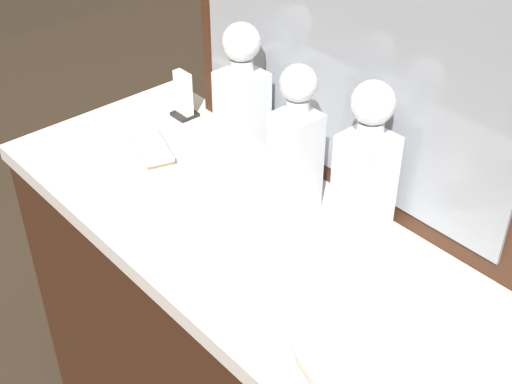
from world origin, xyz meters
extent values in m
cube|color=#381E11|center=(0.00, 0.00, 0.40)|extent=(1.13, 0.45, 0.80)
cube|color=silver|center=(0.00, 0.00, 0.82)|extent=(1.16, 0.46, 0.03)
cube|color=white|center=(-0.19, 0.13, 0.94)|extent=(0.08, 0.08, 0.20)
cube|color=#8C4C14|center=(-0.19, 0.13, 0.90)|extent=(0.07, 0.07, 0.13)
cylinder|color=white|center=(-0.19, 0.13, 1.05)|extent=(0.05, 0.05, 0.03)
sphere|color=white|center=(-0.19, 0.13, 1.10)|extent=(0.08, 0.08, 0.08)
cube|color=white|center=(0.13, 0.13, 0.94)|extent=(0.08, 0.08, 0.20)
cube|color=#8C4C14|center=(0.13, 0.13, 0.91)|extent=(0.07, 0.07, 0.15)
cylinder|color=white|center=(0.13, 0.13, 1.05)|extent=(0.05, 0.05, 0.03)
sphere|color=white|center=(0.13, 0.13, 1.10)|extent=(0.07, 0.07, 0.07)
cube|color=white|center=(0.00, 0.10, 0.94)|extent=(0.07, 0.07, 0.20)
cube|color=#8C4C14|center=(0.00, 0.10, 0.91)|extent=(0.06, 0.06, 0.15)
cylinder|color=white|center=(0.00, 0.10, 1.05)|extent=(0.04, 0.04, 0.03)
sphere|color=white|center=(0.00, 0.10, 1.10)|extent=(0.07, 0.07, 0.07)
cylinder|color=white|center=(0.22, -0.01, 0.89)|extent=(0.09, 0.09, 0.11)
cylinder|color=silver|center=(0.22, -0.01, 0.84)|extent=(0.09, 0.09, 0.01)
cube|color=#B7A88C|center=(-0.34, 0.00, 0.84)|extent=(0.14, 0.09, 0.01)
cube|color=#B7B5AD|center=(-0.34, 0.00, 0.86)|extent=(0.16, 0.10, 0.01)
cube|color=#B7A88C|center=(0.34, -0.16, 0.84)|extent=(0.13, 0.08, 0.01)
cube|color=#B7B5AD|center=(0.34, -0.16, 0.86)|extent=(0.15, 0.09, 0.01)
cube|color=black|center=(-0.42, 0.15, 0.84)|extent=(0.05, 0.05, 0.01)
cube|color=white|center=(-0.42, 0.15, 0.89)|extent=(0.05, 0.02, 0.11)
camera|label=1|loc=(0.76, -0.67, 1.65)|focal=49.66mm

